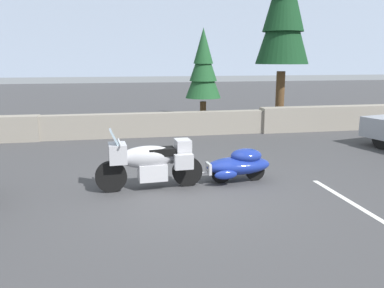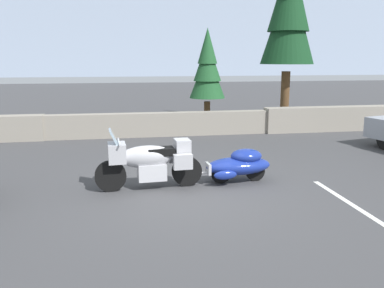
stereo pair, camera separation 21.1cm
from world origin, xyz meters
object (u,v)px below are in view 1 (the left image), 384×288
(car_shaped_trailer, at_px, (239,164))
(pine_tree_secondary, at_px, (203,67))
(pine_tree_tall, at_px, (284,5))
(touring_motorcycle, at_px, (150,161))

(car_shaped_trailer, xyz_separation_m, pine_tree_secondary, (0.68, 6.75, 2.03))
(car_shaped_trailer, bearing_deg, pine_tree_tall, 60.82)
(pine_tree_tall, distance_m, pine_tree_secondary, 4.27)
(touring_motorcycle, xyz_separation_m, pine_tree_secondary, (2.72, 6.87, 1.82))
(touring_motorcycle, height_order, pine_tree_tall, pine_tree_tall)
(pine_tree_tall, bearing_deg, pine_tree_secondary, -169.23)
(touring_motorcycle, bearing_deg, pine_tree_secondary, 68.43)
(pine_tree_tall, bearing_deg, car_shaped_trailer, -119.18)
(car_shaped_trailer, distance_m, pine_tree_tall, 9.58)
(touring_motorcycle, bearing_deg, car_shaped_trailer, 3.45)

